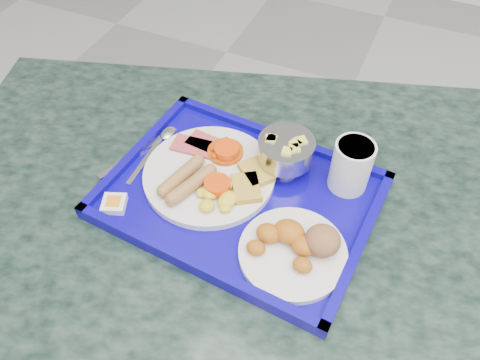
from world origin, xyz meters
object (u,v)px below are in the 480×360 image
object	(u,v)px
main_plate	(212,175)
fruit_bowl	(286,150)
bread_plate	(297,247)
tray	(240,197)
juice_cup	(352,165)
table	(241,260)

from	to	relation	value
main_plate	fruit_bowl	xyz separation A→B (m)	(0.11, 0.08, 0.03)
bread_plate	main_plate	bearing A→B (deg)	155.89
bread_plate	fruit_bowl	size ratio (longest dim) A/B	1.70
tray	bread_plate	size ratio (longest dim) A/B	2.80
main_plate	juice_cup	xyz separation A→B (m)	(0.23, 0.09, 0.04)
table	fruit_bowl	xyz separation A→B (m)	(0.04, 0.10, 0.25)
tray	main_plate	size ratio (longest dim) A/B	2.02
tray	juice_cup	world-z (taller)	juice_cup
tray	fruit_bowl	distance (m)	0.12
bread_plate	fruit_bowl	xyz separation A→B (m)	(-0.08, 0.17, 0.03)
main_plate	bread_plate	xyz separation A→B (m)	(0.19, -0.09, 0.01)
table	juice_cup	size ratio (longest dim) A/B	13.77
main_plate	tray	bearing A→B (deg)	-11.08
juice_cup	fruit_bowl	bearing A→B (deg)	-176.19
tray	main_plate	xyz separation A→B (m)	(-0.06, 0.01, 0.02)
bread_plate	juice_cup	bearing A→B (deg)	78.33
table	main_plate	xyz separation A→B (m)	(-0.07, 0.02, 0.22)
table	tray	distance (m)	0.20
bread_plate	juice_cup	xyz separation A→B (m)	(0.04, 0.17, 0.03)
table	tray	bearing A→B (deg)	118.53
table	fruit_bowl	world-z (taller)	fruit_bowl
main_plate	fruit_bowl	distance (m)	0.14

